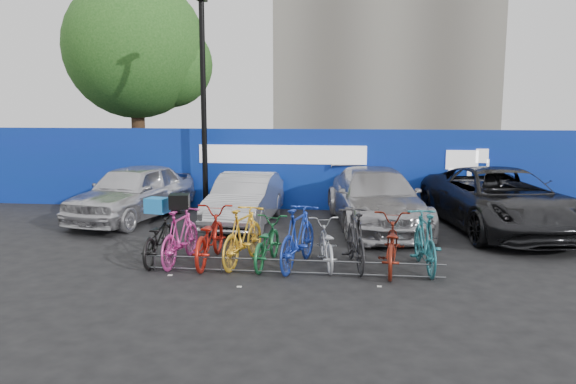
% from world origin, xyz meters
% --- Properties ---
extents(ground, '(100.00, 100.00, 0.00)m').
position_xyz_m(ground, '(0.00, 0.00, 0.00)').
color(ground, black).
rests_on(ground, ground).
extents(hoarding, '(22.00, 0.18, 2.40)m').
position_xyz_m(hoarding, '(0.01, 6.00, 1.20)').
color(hoarding, navy).
rests_on(hoarding, ground).
extents(tree, '(5.40, 5.20, 7.80)m').
position_xyz_m(tree, '(-6.77, 10.06, 5.07)').
color(tree, '#382314').
rests_on(tree, ground).
extents(lamppost, '(0.25, 0.50, 6.11)m').
position_xyz_m(lamppost, '(-3.20, 5.40, 3.27)').
color(lamppost, black).
rests_on(lamppost, ground).
extents(bike_rack, '(5.60, 0.03, 0.30)m').
position_xyz_m(bike_rack, '(-0.00, -0.60, 0.16)').
color(bike_rack, '#595B60').
rests_on(bike_rack, ground).
extents(car_0, '(2.67, 4.74, 1.52)m').
position_xyz_m(car_0, '(-4.84, 3.94, 0.76)').
color(car_0, silver).
rests_on(car_0, ground).
extents(car_1, '(1.54, 4.05, 1.32)m').
position_xyz_m(car_1, '(-1.68, 3.67, 0.66)').
color(car_1, '#AFB0B5').
rests_on(car_1, ground).
extents(car_2, '(2.85, 5.36, 1.48)m').
position_xyz_m(car_2, '(1.70, 3.72, 0.74)').
color(car_2, '#A3A2A6').
rests_on(car_2, ground).
extents(car_3, '(3.55, 5.96, 1.55)m').
position_xyz_m(car_3, '(4.74, 3.65, 0.78)').
color(car_3, black).
rests_on(car_3, ground).
extents(bike_0, '(0.73, 1.90, 0.99)m').
position_xyz_m(bike_0, '(-2.73, 0.01, 0.49)').
color(bike_0, black).
rests_on(bike_0, ground).
extents(bike_1, '(0.67, 1.88, 1.11)m').
position_xyz_m(bike_1, '(-2.24, -0.10, 0.55)').
color(bike_1, '#D53899').
rests_on(bike_1, ground).
extents(bike_2, '(0.75, 2.07, 1.09)m').
position_xyz_m(bike_2, '(-1.68, -0.01, 0.54)').
color(bike_2, '#A91A10').
rests_on(bike_2, ground).
extents(bike_3, '(0.92, 1.98, 1.15)m').
position_xyz_m(bike_3, '(-1.00, -0.03, 0.57)').
color(bike_3, gold).
rests_on(bike_3, ground).
extents(bike_4, '(0.78, 1.81, 0.92)m').
position_xyz_m(bike_4, '(-0.53, -0.05, 0.46)').
color(bike_4, '#1A6735').
rests_on(bike_4, ground).
extents(bike_5, '(0.99, 2.07, 1.20)m').
position_xyz_m(bike_5, '(0.09, -0.11, 0.60)').
color(bike_5, '#18339F').
rests_on(bike_5, ground).
extents(bike_6, '(0.88, 1.77, 0.89)m').
position_xyz_m(bike_6, '(0.62, 0.03, 0.45)').
color(bike_6, '#A8ABAF').
rests_on(bike_6, ground).
extents(bike_7, '(0.83, 1.96, 1.14)m').
position_xyz_m(bike_7, '(1.19, 0.01, 0.57)').
color(bike_7, black).
rests_on(bike_7, ground).
extents(bike_8, '(0.85, 2.03, 1.04)m').
position_xyz_m(bike_8, '(1.85, -0.11, 0.52)').
color(bike_8, maroon).
rests_on(bike_8, ground).
extents(bike_9, '(0.70, 1.94, 1.14)m').
position_xyz_m(bike_9, '(2.48, -0.01, 0.57)').
color(bike_9, '#206772').
rests_on(bike_9, ground).
extents(cargo_crate, '(0.47, 0.39, 0.30)m').
position_xyz_m(cargo_crate, '(-2.73, 0.01, 1.14)').
color(cargo_crate, blue).
rests_on(cargo_crate, bike_0).
extents(cargo_topcase, '(0.43, 0.40, 0.28)m').
position_xyz_m(cargo_topcase, '(-2.24, -0.10, 1.25)').
color(cargo_topcase, black).
rests_on(cargo_topcase, bike_1).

